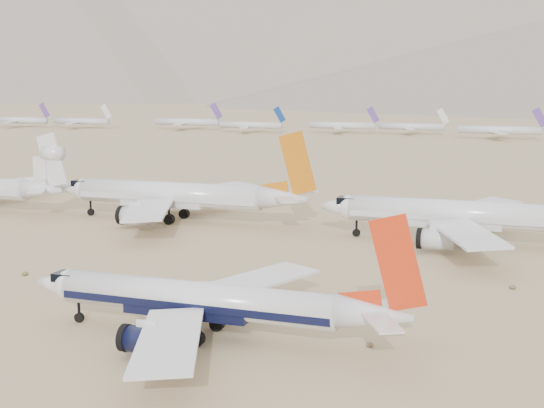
# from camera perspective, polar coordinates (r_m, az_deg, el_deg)

# --- Properties ---
(ground) EXTENTS (7000.00, 7000.00, 0.00)m
(ground) POSITION_cam_1_polar(r_m,az_deg,el_deg) (90.85, -8.26, -9.14)
(ground) COLOR #8E7352
(ground) RESTS_ON ground
(main_airliner) EXTENTS (43.97, 42.95, 15.52)m
(main_airliner) POSITION_cam_1_polar(r_m,az_deg,el_deg) (84.99, -4.54, -7.36)
(main_airliner) COLOR silver
(main_airliner) RESTS_ON ground
(row2_gold_tail) EXTENTS (52.04, 50.89, 18.53)m
(row2_gold_tail) POSITION_cam_1_polar(r_m,az_deg,el_deg) (137.13, 14.76, -0.84)
(row2_gold_tail) COLOR silver
(row2_gold_tail) RESTS_ON ground
(row2_orange_tail) EXTENTS (53.83, 52.66, 19.20)m
(row2_orange_tail) POSITION_cam_1_polar(r_m,az_deg,el_deg) (155.19, -6.98, 0.63)
(row2_orange_tail) COLOR silver
(row2_orange_tail) RESTS_ON ground
(distant_storage_row) EXTENTS (477.00, 56.23, 13.71)m
(distant_storage_row) POSITION_cam_1_polar(r_m,az_deg,el_deg) (409.48, 5.19, 5.86)
(distant_storage_row) COLOR silver
(distant_storage_row) RESTS_ON ground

